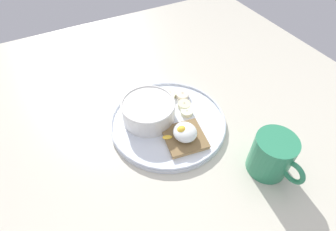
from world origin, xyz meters
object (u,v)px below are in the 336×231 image
at_px(banana_slice_left, 184,105).
at_px(banana_slice_back, 182,95).
at_px(poached_egg, 185,132).
at_px(toast_slice, 185,138).
at_px(coffee_mug, 272,155).
at_px(oatmeal_bowl, 149,111).
at_px(banana_slice_front, 170,94).
at_px(banana_slice_right, 187,113).

xyz_separation_m(banana_slice_left, banana_slice_back, (-0.04, 0.01, 0.00)).
bearing_deg(banana_slice_left, poached_egg, -29.97).
distance_m(toast_slice, coffee_mug, 0.19).
bearing_deg(toast_slice, oatmeal_bowl, -155.33).
bearing_deg(banana_slice_left, toast_slice, -29.40).
xyz_separation_m(oatmeal_bowl, banana_slice_left, (0.01, 0.10, -0.02)).
height_order(banana_slice_left, coffee_mug, coffee_mug).
bearing_deg(banana_slice_front, banana_slice_back, 60.43).
xyz_separation_m(oatmeal_bowl, banana_slice_front, (-0.05, 0.08, -0.02)).
bearing_deg(banana_slice_back, banana_slice_right, -18.87).
xyz_separation_m(poached_egg, banana_slice_right, (-0.07, 0.05, -0.02)).
xyz_separation_m(poached_egg, coffee_mug, (0.15, 0.12, 0.01)).
relative_size(toast_slice, banana_slice_right, 3.00).
relative_size(banana_slice_left, banana_slice_back, 0.85).
bearing_deg(oatmeal_bowl, poached_egg, 24.28).
bearing_deg(banana_slice_right, banana_slice_left, 166.74).
relative_size(banana_slice_left, banana_slice_right, 1.21).
bearing_deg(banana_slice_back, toast_slice, -27.61).
height_order(banana_slice_front, banana_slice_right, banana_slice_front).
xyz_separation_m(toast_slice, banana_slice_left, (-0.09, 0.05, 0.00)).
relative_size(oatmeal_bowl, poached_egg, 1.70).
distance_m(banana_slice_left, banana_slice_right, 0.03).
height_order(poached_egg, coffee_mug, coffee_mug).
xyz_separation_m(poached_egg, banana_slice_back, (-0.13, 0.07, -0.02)).
xyz_separation_m(banana_slice_front, banana_slice_right, (0.08, 0.01, -0.00)).
relative_size(poached_egg, banana_slice_back, 1.57).
height_order(oatmeal_bowl, banana_slice_front, oatmeal_bowl).
xyz_separation_m(toast_slice, poached_egg, (-0.00, -0.00, 0.02)).
bearing_deg(coffee_mug, toast_slice, -139.68).
relative_size(poached_egg, banana_slice_left, 1.85).
bearing_deg(toast_slice, poached_egg, -112.07).
bearing_deg(banana_slice_front, banana_slice_right, 6.64).
height_order(toast_slice, banana_slice_left, banana_slice_left).
distance_m(toast_slice, banana_slice_front, 0.15).
height_order(oatmeal_bowl, banana_slice_back, oatmeal_bowl).
relative_size(oatmeal_bowl, banana_slice_back, 2.67).
distance_m(toast_slice, banana_slice_back, 0.15).
bearing_deg(toast_slice, banana_slice_back, 152.39).
bearing_deg(toast_slice, coffee_mug, 40.32).
bearing_deg(poached_egg, toast_slice, 67.93).
bearing_deg(toast_slice, banana_slice_front, 165.73).
distance_m(banana_slice_back, coffee_mug, 0.28).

